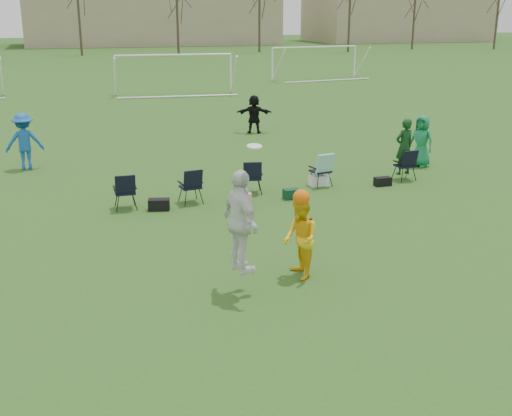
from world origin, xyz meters
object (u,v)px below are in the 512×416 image
object	(u,v)px
fielder_black	(254,114)
center_contest	(268,229)
goal_right	(315,53)
goal_mid	(174,63)
fielder_blue	(24,141)
fielder_green_far	(421,141)

from	to	relation	value
fielder_black	center_contest	xyz separation A→B (m)	(-4.43, -15.47, 0.34)
fielder_black	goal_right	bearing A→B (deg)	-100.23
center_contest	goal_mid	world-z (taller)	center_contest
fielder_blue	fielder_green_far	bearing A→B (deg)	159.91
fielder_green_far	fielder_black	xyz separation A→B (m)	(-3.54, 7.60, -0.05)
fielder_green_far	goal_right	size ratio (longest dim) A/B	0.24
fielder_blue	fielder_green_far	world-z (taller)	fielder_blue
goal_right	center_contest	bearing A→B (deg)	-121.36
fielder_green_far	fielder_black	distance (m)	8.38
fielder_blue	goal_right	distance (m)	32.09
fielder_blue	center_contest	distance (m)	12.31
fielder_black	center_contest	world-z (taller)	center_contest
fielder_blue	center_contest	size ratio (longest dim) A/B	0.66
goal_right	fielder_black	bearing A→B (deg)	-126.39
fielder_green_far	fielder_blue	bearing A→B (deg)	-136.04
fielder_green_far	fielder_black	bearing A→B (deg)	174.41
fielder_blue	fielder_green_far	distance (m)	13.16
goal_mid	goal_right	bearing A→B (deg)	30.57
fielder_black	fielder_green_far	bearing A→B (deg)	133.16
center_contest	goal_right	bearing A→B (deg)	66.64
fielder_black	center_contest	size ratio (longest dim) A/B	0.58
goal_mid	goal_right	distance (m)	13.42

